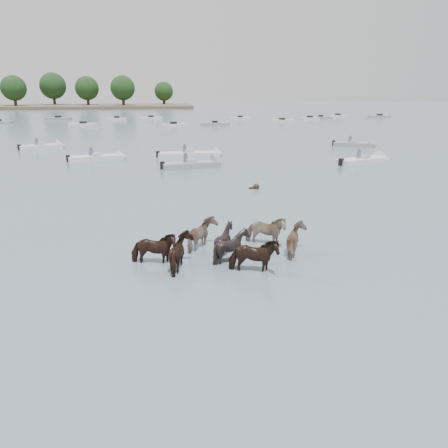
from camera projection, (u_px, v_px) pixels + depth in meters
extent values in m
plane|color=#4B5E6D|center=(175.00, 274.00, 16.04)|extent=(400.00, 400.00, 0.00)
imported|color=black|center=(154.00, 251.00, 16.85)|extent=(1.92, 1.08, 1.54)
imported|color=tan|center=(203.00, 237.00, 18.54)|extent=(1.46, 1.65, 1.51)
imported|color=black|center=(224.00, 242.00, 17.88)|extent=(1.69, 1.60, 1.51)
imported|color=#836C59|center=(265.00, 233.00, 19.01)|extent=(2.00, 1.42, 1.54)
imported|color=black|center=(183.00, 255.00, 16.43)|extent=(1.66, 1.82, 1.55)
imported|color=black|center=(232.00, 248.00, 17.18)|extent=(1.63, 1.52, 1.51)
imported|color=black|center=(254.00, 258.00, 16.08)|extent=(2.00, 1.21, 1.57)
imported|color=#8C725F|center=(298.00, 242.00, 17.89)|extent=(1.40, 1.59, 1.49)
sphere|color=black|center=(256.00, 187.00, 29.76)|extent=(0.44, 0.44, 0.44)
cube|color=black|center=(253.00, 188.00, 29.76)|extent=(0.50, 0.22, 0.18)
cube|color=silver|center=(96.00, 158.00, 41.30)|extent=(5.19, 2.74, 0.55)
cone|color=silver|center=(123.00, 157.00, 42.17)|extent=(1.26, 1.77, 1.60)
cube|color=#99ADB7|center=(96.00, 155.00, 41.20)|extent=(1.04, 1.28, 0.35)
cube|color=black|center=(68.00, 158.00, 40.39)|extent=(0.42, 0.42, 0.60)
cylinder|color=#595966|center=(91.00, 153.00, 41.09)|extent=(0.36, 0.36, 0.70)
sphere|color=#595966|center=(91.00, 148.00, 40.96)|extent=(0.24, 0.24, 0.24)
cube|color=gray|center=(190.00, 165.00, 37.63)|extent=(5.12, 2.59, 0.55)
cone|color=gray|center=(217.00, 164.00, 38.42)|extent=(1.22, 1.75, 1.60)
cube|color=#99ADB7|center=(190.00, 161.00, 37.52)|extent=(1.02, 1.26, 0.35)
cube|color=black|center=(162.00, 165.00, 36.79)|extent=(0.42, 0.42, 0.60)
cylinder|color=#595966|center=(186.00, 159.00, 37.41)|extent=(0.36, 0.36, 0.70)
sphere|color=#595966|center=(185.00, 154.00, 37.28)|extent=(0.24, 0.24, 0.24)
cube|color=silver|center=(189.00, 155.00, 43.51)|extent=(6.12, 1.82, 0.55)
cone|color=silver|center=(219.00, 154.00, 44.00)|extent=(0.96, 1.63, 1.60)
cube|color=#99ADB7|center=(189.00, 151.00, 43.41)|extent=(0.84, 1.15, 0.35)
cube|color=black|center=(158.00, 154.00, 42.98)|extent=(0.36, 0.36, 0.60)
cylinder|color=#595966|center=(185.00, 149.00, 43.30)|extent=(0.36, 0.36, 0.70)
sphere|color=#595966|center=(185.00, 145.00, 43.16)|extent=(0.24, 0.24, 0.24)
cube|color=silver|center=(362.00, 161.00, 39.82)|extent=(5.58, 3.61, 0.55)
cone|color=silver|center=(383.00, 159.00, 41.15)|extent=(1.46, 1.83, 1.60)
cube|color=#99ADB7|center=(363.00, 157.00, 39.72)|extent=(1.18, 1.35, 0.35)
cube|color=black|center=(341.00, 162.00, 38.45)|extent=(0.46, 0.46, 0.60)
cylinder|color=#595966|center=(359.00, 155.00, 39.61)|extent=(0.36, 0.36, 0.70)
sphere|color=#595966|center=(359.00, 150.00, 39.47)|extent=(0.24, 0.24, 0.24)
cube|color=gray|center=(353.00, 145.00, 51.42)|extent=(4.71, 3.22, 0.55)
cone|color=gray|center=(373.00, 145.00, 50.86)|extent=(1.46, 1.83, 1.60)
cube|color=#99ADB7|center=(353.00, 142.00, 51.32)|extent=(1.18, 1.34, 0.35)
cube|color=black|center=(334.00, 143.00, 51.94)|extent=(0.46, 0.46, 0.60)
cylinder|color=#595966|center=(350.00, 140.00, 51.21)|extent=(0.36, 0.36, 0.70)
sphere|color=#595966|center=(350.00, 136.00, 51.07)|extent=(0.24, 0.24, 0.24)
cube|color=silver|center=(41.00, 147.00, 49.17)|extent=(4.73, 3.22, 0.55)
cone|color=silver|center=(62.00, 146.00, 50.26)|extent=(1.46, 1.82, 1.60)
cube|color=#99ADB7|center=(41.00, 144.00, 49.07)|extent=(1.18, 1.34, 0.35)
cube|color=black|center=(19.00, 147.00, 48.03)|extent=(0.46, 0.46, 0.60)
cylinder|color=#595966|center=(37.00, 142.00, 48.95)|extent=(0.36, 0.36, 0.70)
sphere|color=#595966|center=(36.00, 138.00, 48.82)|extent=(0.24, 0.24, 0.24)
cube|color=gray|center=(58.00, 119.00, 95.27)|extent=(5.98, 3.19, 0.60)
cube|color=black|center=(58.00, 117.00, 95.16)|extent=(1.26, 1.26, 0.50)
cube|color=silver|center=(83.00, 125.00, 79.24)|extent=(5.43, 2.93, 0.60)
cube|color=black|center=(83.00, 123.00, 79.13)|extent=(1.24, 1.24, 0.50)
cube|color=silver|center=(117.00, 119.00, 94.06)|extent=(4.21, 1.53, 0.60)
cube|color=black|center=(117.00, 117.00, 93.94)|extent=(1.01, 1.01, 0.50)
cube|color=silver|center=(151.00, 118.00, 96.84)|extent=(5.32, 3.19, 0.60)
cube|color=black|center=(151.00, 117.00, 96.73)|extent=(1.29, 1.29, 0.50)
cube|color=silver|center=(173.00, 125.00, 78.23)|extent=(5.05, 3.04, 0.60)
cube|color=black|center=(173.00, 123.00, 78.12)|extent=(1.28, 1.28, 0.50)
cube|color=gray|center=(215.00, 124.00, 80.83)|extent=(5.46, 2.50, 0.60)
cube|color=black|center=(215.00, 122.00, 80.72)|extent=(1.18, 1.18, 0.50)
cube|color=silver|center=(240.00, 119.00, 96.13)|extent=(4.88, 1.91, 0.60)
cube|color=black|center=(240.00, 117.00, 96.02)|extent=(1.08, 1.08, 0.50)
cube|color=silver|center=(282.00, 121.00, 88.41)|extent=(5.35, 2.71, 0.60)
cube|color=black|center=(282.00, 119.00, 88.30)|extent=(1.21, 1.21, 0.50)
cube|color=silver|center=(310.00, 119.00, 95.44)|extent=(4.57, 2.84, 0.60)
cube|color=black|center=(310.00, 117.00, 95.33)|extent=(1.27, 1.27, 0.50)
cube|color=gray|center=(321.00, 118.00, 98.55)|extent=(5.44, 2.78, 0.60)
cube|color=black|center=(321.00, 116.00, 98.44)|extent=(1.22, 1.22, 0.50)
cube|color=silver|center=(338.00, 116.00, 104.28)|extent=(4.98, 2.10, 0.60)
cube|color=black|center=(338.00, 115.00, 104.17)|extent=(1.12, 1.12, 0.50)
cube|color=gray|center=(379.00, 117.00, 102.46)|extent=(5.61, 2.32, 0.60)
cube|color=black|center=(380.00, 115.00, 102.35)|extent=(1.14, 1.14, 0.50)
cylinder|color=#382619|center=(16.00, 103.00, 147.47)|extent=(1.00, 1.00, 3.71)
sphere|color=black|center=(13.00, 88.00, 146.04)|extent=(8.23, 8.23, 8.23)
cylinder|color=#382619|center=(55.00, 101.00, 158.77)|extent=(1.00, 1.00, 4.13)
sphere|color=black|center=(53.00, 86.00, 157.18)|extent=(9.18, 9.18, 9.18)
cylinder|color=#382619|center=(88.00, 102.00, 155.23)|extent=(1.00, 1.00, 3.68)
sphere|color=black|center=(87.00, 88.00, 153.81)|extent=(8.18, 8.18, 8.18)
cylinder|color=#382619|center=(124.00, 103.00, 151.85)|extent=(1.00, 1.00, 3.73)
sphere|color=black|center=(123.00, 88.00, 150.41)|extent=(8.29, 8.29, 8.29)
cylinder|color=#382619|center=(164.00, 103.00, 163.25)|extent=(1.00, 1.00, 3.08)
sphere|color=black|center=(164.00, 91.00, 162.07)|extent=(6.84, 6.84, 6.84)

